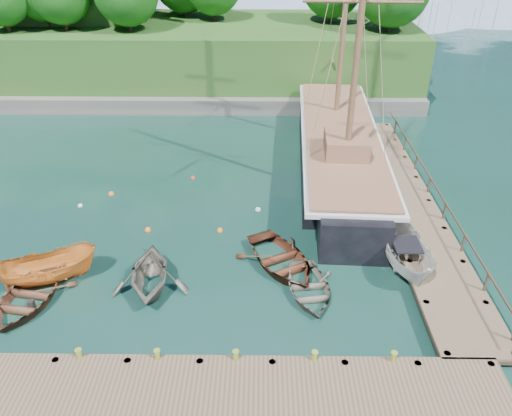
# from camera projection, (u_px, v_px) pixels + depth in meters

# --- Properties ---
(ground) EXTENTS (160.00, 160.00, 0.00)m
(ground) POSITION_uv_depth(u_px,v_px,m) (199.00, 284.00, 23.77)
(ground) COLOR #0F3122
(ground) RESTS_ON ground
(dock_near) EXTENTS (20.00, 3.20, 1.10)m
(dock_near) POSITION_uv_depth(u_px,v_px,m) (234.00, 393.00, 17.98)
(dock_near) COLOR brown
(dock_near) RESTS_ON ground
(dock_east) EXTENTS (3.20, 24.00, 1.10)m
(dock_east) POSITION_uv_depth(u_px,v_px,m) (406.00, 202.00, 29.39)
(dock_east) COLOR brown
(dock_east) RESTS_ON ground
(bollard_0) EXTENTS (0.26, 0.26, 0.45)m
(bollard_0) POSITION_uv_depth(u_px,v_px,m) (83.00, 368.00, 19.46)
(bollard_0) COLOR olive
(bollard_0) RESTS_ON ground
(bollard_1) EXTENTS (0.26, 0.26, 0.45)m
(bollard_1) POSITION_uv_depth(u_px,v_px,m) (160.00, 369.00, 19.43)
(bollard_1) COLOR olive
(bollard_1) RESTS_ON ground
(bollard_2) EXTENTS (0.26, 0.26, 0.45)m
(bollard_2) POSITION_uv_depth(u_px,v_px,m) (236.00, 370.00, 19.40)
(bollard_2) COLOR olive
(bollard_2) RESTS_ON ground
(bollard_3) EXTENTS (0.26, 0.26, 0.45)m
(bollard_3) POSITION_uv_depth(u_px,v_px,m) (313.00, 371.00, 19.37)
(bollard_3) COLOR olive
(bollard_3) RESTS_ON ground
(bollard_4) EXTENTS (0.26, 0.26, 0.45)m
(bollard_4) POSITION_uv_depth(u_px,v_px,m) (391.00, 371.00, 19.34)
(bollard_4) COLOR olive
(bollard_4) RESTS_ON ground
(rowboat_0) EXTENTS (4.00, 5.10, 0.96)m
(rowboat_0) POSITION_uv_depth(u_px,v_px,m) (29.00, 303.00, 22.66)
(rowboat_0) COLOR brown
(rowboat_0) RESTS_ON ground
(rowboat_1) EXTENTS (4.05, 4.56, 2.21)m
(rowboat_1) POSITION_uv_depth(u_px,v_px,m) (151.00, 288.00, 23.50)
(rowboat_1) COLOR #625E53
(rowboat_1) RESTS_ON ground
(rowboat_2) EXTENTS (5.41, 5.99, 1.02)m
(rowboat_2) POSITION_uv_depth(u_px,v_px,m) (281.00, 266.00, 24.94)
(rowboat_2) COLOR #4F2717
(rowboat_2) RESTS_ON ground
(rowboat_3) EXTENTS (3.36, 4.35, 0.83)m
(rowboat_3) POSITION_uv_depth(u_px,v_px,m) (308.00, 293.00, 23.22)
(rowboat_3) COLOR #605B4D
(rowboat_3) RESTS_ON ground
(motorboat_orange) EXTENTS (4.90, 3.23, 1.77)m
(motorboat_orange) POSITION_uv_depth(u_px,v_px,m) (52.00, 282.00, 23.91)
(motorboat_orange) COLOR orange
(motorboat_orange) RESTS_ON ground
(cabin_boat_white) EXTENTS (2.33, 5.35, 2.02)m
(cabin_boat_white) POSITION_uv_depth(u_px,v_px,m) (402.00, 268.00, 24.85)
(cabin_boat_white) COLOR silver
(cabin_boat_white) RESTS_ON ground
(schooner) EXTENTS (6.16, 27.98, 20.57)m
(schooner) POSITION_uv_depth(u_px,v_px,m) (339.00, 153.00, 33.58)
(schooner) COLOR black
(schooner) RESTS_ON ground
(mooring_buoy_0) EXTENTS (0.31, 0.31, 0.31)m
(mooring_buoy_0) POSITION_uv_depth(u_px,v_px,m) (76.00, 249.00, 26.18)
(mooring_buoy_0) COLOR silver
(mooring_buoy_0) RESTS_ON ground
(mooring_buoy_1) EXTENTS (0.36, 0.36, 0.36)m
(mooring_buoy_1) POSITION_uv_depth(u_px,v_px,m) (148.00, 231.00, 27.65)
(mooring_buoy_1) COLOR orange
(mooring_buoy_1) RESTS_ON ground
(mooring_buoy_2) EXTENTS (0.35, 0.35, 0.35)m
(mooring_buoy_2) POSITION_uv_depth(u_px,v_px,m) (220.00, 231.00, 27.61)
(mooring_buoy_2) COLOR orange
(mooring_buoy_2) RESTS_ON ground
(mooring_buoy_3) EXTENTS (0.33, 0.33, 0.33)m
(mooring_buoy_3) POSITION_uv_depth(u_px,v_px,m) (258.00, 210.00, 29.49)
(mooring_buoy_3) COLOR white
(mooring_buoy_3) RESTS_ON ground
(mooring_buoy_4) EXTENTS (0.36, 0.36, 0.36)m
(mooring_buoy_4) POSITION_uv_depth(u_px,v_px,m) (111.00, 194.00, 31.06)
(mooring_buoy_4) COLOR orange
(mooring_buoy_4) RESTS_ON ground
(mooring_buoy_5) EXTENTS (0.30, 0.30, 0.30)m
(mooring_buoy_5) POSITION_uv_depth(u_px,v_px,m) (193.00, 178.00, 32.89)
(mooring_buoy_5) COLOR red
(mooring_buoy_5) RESTS_ON ground
(mooring_buoy_6) EXTENTS (0.29, 0.29, 0.29)m
(mooring_buoy_6) POSITION_uv_depth(u_px,v_px,m) (80.00, 206.00, 29.86)
(mooring_buoy_6) COLOR white
(mooring_buoy_6) RESTS_ON ground
(mooring_buoy_7) EXTENTS (0.27, 0.27, 0.27)m
(mooring_buoy_7) POSITION_uv_depth(u_px,v_px,m) (260.00, 235.00, 27.25)
(mooring_buoy_7) COLOR #DD591A
(mooring_buoy_7) RESTS_ON ground
(headland) EXTENTS (51.00, 19.31, 12.90)m
(headland) POSITION_uv_depth(u_px,v_px,m) (97.00, 25.00, 47.73)
(headland) COLOR #474744
(headland) RESTS_ON ground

